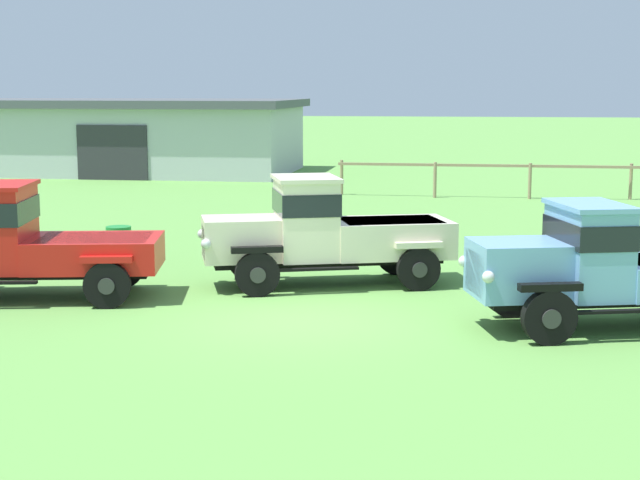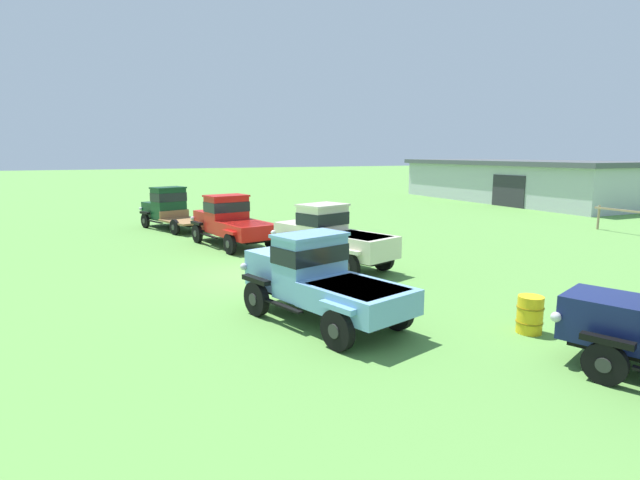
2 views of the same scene
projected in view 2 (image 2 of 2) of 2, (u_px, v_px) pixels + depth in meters
The scene contains 8 objects.
ground_plane at pixel (247, 275), 16.98m from camera, with size 240.00×240.00×0.00m, color #5B9342.
farm_shed at pixel (517, 181), 42.45m from camera, with size 20.85×8.78×3.46m.
vintage_truck_foreground_near at pixel (168, 208), 27.28m from camera, with size 5.58×3.35×2.26m.
vintage_truck_second_in_line at pixel (230, 221), 22.19m from camera, with size 5.60×2.94×2.23m.
vintage_truck_midrow_center at pixel (330, 236), 18.02m from camera, with size 5.37×3.23×2.26m.
vintage_truck_far_side at pixel (317, 278), 12.20m from camera, with size 5.13×3.13×2.14m.
oil_drum_beside_row at pixel (530, 315), 11.42m from camera, with size 0.60×0.60×0.87m.
oil_drum_near_fence at pixel (318, 232), 23.52m from camera, with size 0.61×0.61×0.84m.
Camera 2 is at (16.04, -4.68, 4.09)m, focal length 28.00 mm.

